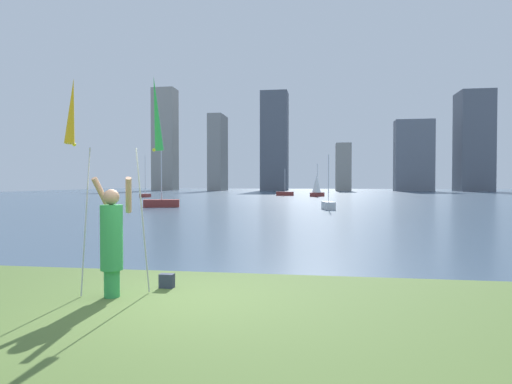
% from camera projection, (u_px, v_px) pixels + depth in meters
% --- Properties ---
extents(ground, '(120.00, 138.00, 0.12)m').
position_uv_depth(ground, '(304.00, 197.00, 57.64)').
color(ground, '#4C662D').
extents(person, '(0.74, 0.55, 2.03)m').
position_uv_depth(person, '(112.00, 238.00, 7.43)').
color(person, green).
rests_on(person, ground).
extents(kite_flag_left, '(0.16, 0.73, 3.63)m').
position_uv_depth(kite_flag_left, '(72.00, 117.00, 7.17)').
color(kite_flag_left, '#B2B2B7').
rests_on(kite_flag_left, ground).
extents(kite_flag_right, '(0.16, 1.12, 3.83)m').
position_uv_depth(kite_flag_right, '(156.00, 118.00, 7.99)').
color(kite_flag_right, '#B2B2B7').
rests_on(kite_flag_right, ground).
extents(bag, '(0.26, 0.16, 0.26)m').
position_uv_depth(bag, '(167.00, 281.00, 8.09)').
color(bag, '#33384C').
rests_on(bag, ground).
extents(sailboat_0, '(2.83, 1.65, 4.80)m').
position_uv_depth(sailboat_0, '(162.00, 203.00, 33.95)').
color(sailboat_0, maroon).
rests_on(sailboat_0, ground).
extents(sailboat_2, '(0.99, 1.80, 3.85)m').
position_uv_depth(sailboat_2, '(328.00, 205.00, 30.89)').
color(sailboat_2, silver).
rests_on(sailboat_2, ground).
extents(sailboat_3, '(0.91, 1.79, 5.26)m').
position_uv_depth(sailboat_3, '(145.00, 195.00, 56.21)').
color(sailboat_3, maroon).
rests_on(sailboat_3, ground).
extents(sailboat_5, '(2.50, 0.93, 3.81)m').
position_uv_depth(sailboat_5, '(285.00, 193.00, 61.91)').
color(sailboat_5, maroon).
rests_on(sailboat_5, ground).
extents(sailboat_7, '(1.93, 2.34, 4.34)m').
position_uv_depth(sailboat_7, '(317.00, 186.00, 58.46)').
color(sailboat_7, maroon).
rests_on(sailboat_7, ground).
extents(skyline_tower_0, '(5.20, 4.56, 23.81)m').
position_uv_depth(skyline_tower_0, '(165.00, 140.00, 103.88)').
color(skyline_tower_0, gray).
rests_on(skyline_tower_0, ground).
extents(skyline_tower_1, '(3.11, 7.37, 16.98)m').
position_uv_depth(skyline_tower_1, '(218.00, 153.00, 99.80)').
color(skyline_tower_1, gray).
rests_on(skyline_tower_1, ground).
extents(skyline_tower_2, '(5.96, 5.45, 22.20)m').
position_uv_depth(skyline_tower_2, '(275.00, 141.00, 99.81)').
color(skyline_tower_2, '#565B66').
rests_on(skyline_tower_2, ground).
extents(skyline_tower_3, '(3.22, 5.61, 10.22)m').
position_uv_depth(skyline_tower_3, '(343.00, 167.00, 95.49)').
color(skyline_tower_3, gray).
rests_on(skyline_tower_3, ground).
extents(skyline_tower_4, '(7.80, 3.87, 14.89)m').
position_uv_depth(skyline_tower_4, '(414.00, 156.00, 92.58)').
color(skyline_tower_4, slate).
rests_on(skyline_tower_4, ground).
extents(skyline_tower_5, '(6.53, 6.98, 20.70)m').
position_uv_depth(skyline_tower_5, '(474.00, 142.00, 91.98)').
color(skyline_tower_5, '#565B66').
rests_on(skyline_tower_5, ground).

